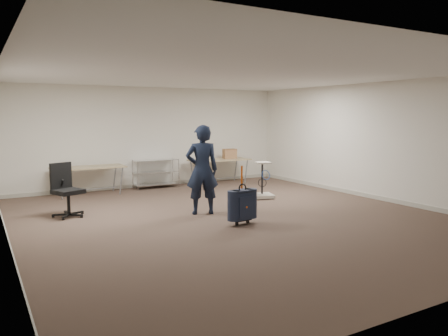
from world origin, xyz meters
TOP-DOWN VIEW (x-y plane):
  - ground at (0.00, 0.00)m, footprint 9.00×9.00m
  - room_shell at (0.00, 1.38)m, footprint 8.00×9.00m
  - folding_table_left at (-1.90, 3.95)m, footprint 1.80×0.75m
  - folding_table_right at (1.90, 3.95)m, footprint 1.80×0.75m
  - wire_shelf at (0.00, 4.20)m, footprint 1.22×0.47m
  - person at (-0.36, 0.64)m, footprint 0.77×0.62m
  - suitcase at (-0.13, -0.53)m, footprint 0.42×0.27m
  - office_chair at (-2.81, 1.79)m, footprint 0.65×0.66m
  - equipment_cart at (1.71, 1.44)m, footprint 0.60×0.60m
  - cardboard_box at (2.28, 4.01)m, footprint 0.43×0.36m

SIDE VIEW (x-z plane):
  - ground at x=0.00m, z-range 0.00..0.00m
  - room_shell at x=0.00m, z-range -4.45..4.55m
  - equipment_cart at x=1.71m, z-range -0.21..0.68m
  - office_chair at x=-2.81m, z-range -0.21..0.86m
  - suitcase at x=-0.13m, z-range -0.18..0.92m
  - wire_shelf at x=0.00m, z-range 0.04..0.84m
  - folding_table_left at x=-1.90m, z-range 0.31..1.04m
  - folding_table_right at x=1.90m, z-range 0.31..1.04m
  - cardboard_box at x=2.28m, z-range 0.73..1.01m
  - person at x=-0.36m, z-range 0.00..1.83m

